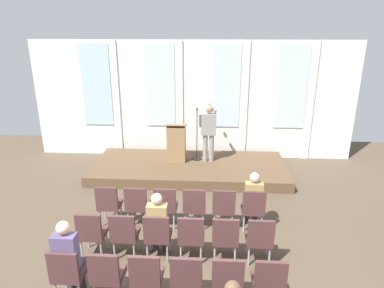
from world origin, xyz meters
TOP-DOWN VIEW (x-y plane):
  - ground_plane at (0.00, 0.00)m, footprint 15.29×15.29m
  - rear_partition at (0.03, 5.87)m, footprint 10.06×0.14m
  - stage_platform at (0.00, 4.42)m, footprint 5.52×2.31m
  - speaker at (0.53, 4.69)m, footprint 0.51×0.69m
  - mic_stand at (0.20, 4.81)m, footprint 0.28×0.28m
  - lectern at (-0.39, 4.65)m, footprint 0.60×0.48m
  - chair_r0_c0 at (-1.51, 1.60)m, footprint 0.46×0.44m
  - chair_r0_c1 at (-0.91, 1.60)m, footprint 0.46×0.44m
  - chair_r0_c2 at (-0.30, 1.60)m, footprint 0.46×0.44m
  - chair_r0_c3 at (0.30, 1.60)m, footprint 0.46×0.44m
  - chair_r0_c4 at (0.91, 1.60)m, footprint 0.46×0.44m
  - chair_r0_c5 at (1.51, 1.60)m, footprint 0.46×0.44m
  - audience_r0_c5 at (1.51, 1.68)m, footprint 0.36×0.39m
  - chair_r1_c0 at (-1.51, 0.54)m, footprint 0.46×0.44m
  - chair_r1_c1 at (-0.91, 0.54)m, footprint 0.46×0.44m
  - chair_r1_c2 at (-0.30, 0.54)m, footprint 0.46×0.44m
  - audience_r1_c2 at (-0.30, 0.62)m, footprint 0.36×0.39m
  - chair_r1_c3 at (0.30, 0.54)m, footprint 0.46×0.44m
  - chair_r1_c4 at (0.91, 0.54)m, footprint 0.46×0.44m
  - chair_r1_c5 at (1.51, 0.54)m, footprint 0.46×0.44m
  - chair_r2_c0 at (-1.51, -0.53)m, footprint 0.46×0.44m
  - audience_r2_c0 at (-1.51, -0.45)m, footprint 0.36×0.39m
  - chair_r2_c1 at (-0.91, -0.53)m, footprint 0.46×0.44m
  - chair_r2_c2 at (-0.30, -0.53)m, footprint 0.46×0.44m
  - chair_r2_c3 at (0.30, -0.53)m, footprint 0.46×0.44m
  - chair_r2_c4 at (0.91, -0.53)m, footprint 0.46×0.44m
  - chair_r2_c5 at (1.51, -0.53)m, footprint 0.46×0.44m

SIDE VIEW (x-z plane):
  - ground_plane at x=0.00m, z-range 0.00..0.00m
  - stage_platform at x=0.00m, z-range 0.00..0.29m
  - chair_r0_c0 at x=-1.51m, z-range 0.06..1.00m
  - chair_r0_c1 at x=-0.91m, z-range 0.06..1.00m
  - chair_r0_c2 at x=-0.30m, z-range 0.06..1.00m
  - chair_r0_c3 at x=0.30m, z-range 0.06..1.00m
  - chair_r0_c4 at x=0.91m, z-range 0.06..1.00m
  - chair_r0_c5 at x=1.51m, z-range 0.06..1.00m
  - chair_r1_c0 at x=-1.51m, z-range 0.06..1.00m
  - chair_r1_c1 at x=-0.91m, z-range 0.06..1.00m
  - chair_r1_c2 at x=-0.30m, z-range 0.06..1.00m
  - chair_r1_c3 at x=0.30m, z-range 0.06..1.00m
  - chair_r1_c4 at x=0.91m, z-range 0.06..1.00m
  - chair_r1_c5 at x=1.51m, z-range 0.06..1.00m
  - chair_r2_c0 at x=-1.51m, z-range 0.06..1.00m
  - chair_r2_c1 at x=-0.91m, z-range 0.06..1.00m
  - chair_r2_c2 at x=-0.30m, z-range 0.06..1.00m
  - chair_r2_c3 at x=0.30m, z-range 0.06..1.00m
  - chair_r2_c4 at x=0.91m, z-range 0.06..1.00m
  - chair_r2_c5 at x=1.51m, z-range 0.06..1.00m
  - mic_stand at x=0.20m, z-range -0.15..1.41m
  - audience_r0_c5 at x=1.51m, z-range 0.07..1.35m
  - audience_r1_c2 at x=-0.30m, z-range 0.07..1.38m
  - audience_r2_c0 at x=-1.51m, z-range 0.07..1.44m
  - lectern at x=-0.39m, z-range 0.26..1.42m
  - speaker at x=0.53m, z-range 0.43..2.10m
  - rear_partition at x=0.03m, z-range 0.04..3.71m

